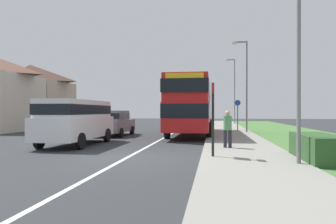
{
  "coord_description": "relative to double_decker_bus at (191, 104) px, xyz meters",
  "views": [
    {
      "loc": [
        3.03,
        -10.59,
        1.64
      ],
      "look_at": [
        0.61,
        6.06,
        1.6
      ],
      "focal_mm": 33.65,
      "sensor_mm": 36.0,
      "label": 1
    }
  ],
  "objects": [
    {
      "name": "grass_verge_seaward",
      "position": [
        6.99,
        -5.02,
        -2.1
      ],
      "size": [
        6.0,
        68.0,
        0.08
      ],
      "primitive_type": "cube",
      "color": "#477538",
      "rests_on": "ground_plane"
    },
    {
      "name": "bus_stop_sign",
      "position": [
        1.49,
        -10.9,
        -0.6
      ],
      "size": [
        0.09,
        0.52,
        2.6
      ],
      "color": "black",
      "rests_on": "ground_plane"
    },
    {
      "name": "cycle_route_sign",
      "position": [
        3.36,
        3.35,
        -0.71
      ],
      "size": [
        0.44,
        0.08,
        2.52
      ],
      "color": "slate",
      "rests_on": "ground_plane"
    },
    {
      "name": "street_lamp_mid",
      "position": [
        3.81,
        2.07,
        1.79
      ],
      "size": [
        1.14,
        0.2,
        6.79
      ],
      "color": "slate",
      "rests_on": "ground_plane"
    },
    {
      "name": "ground_plane",
      "position": [
        -1.51,
        -11.02,
        -2.14
      ],
      "size": [
        120.0,
        120.0,
        0.0
      ],
      "primitive_type": "plane",
      "color": "#2D3033"
    },
    {
      "name": "lane_marking_centre",
      "position": [
        -1.51,
        -3.02,
        -2.14
      ],
      "size": [
        0.14,
        60.0,
        0.01
      ],
      "primitive_type": "cube",
      "color": "silver",
      "rests_on": "ground_plane"
    },
    {
      "name": "roadside_hedge",
      "position": [
        4.79,
        -11.1,
        -1.69
      ],
      "size": [
        1.1,
        2.99,
        0.9
      ],
      "primitive_type": "cube",
      "color": "#2D5128",
      "rests_on": "ground_plane"
    },
    {
      "name": "pavement_near_side",
      "position": [
        2.69,
        -5.02,
        -2.08
      ],
      "size": [
        3.2,
        68.0,
        0.12
      ],
      "primitive_type": "cube",
      "color": "gray",
      "rests_on": "ground_plane"
    },
    {
      "name": "parked_van_white",
      "position": [
        -5.09,
        -7.13,
        -0.85
      ],
      "size": [
        2.11,
        5.46,
        2.17
      ],
      "color": "silver",
      "rests_on": "ground_plane"
    },
    {
      "name": "pedestrian_at_stop",
      "position": [
        2.09,
        -8.24,
        -1.17
      ],
      "size": [
        0.34,
        0.34,
        1.67
      ],
      "color": "#23232D",
      "rests_on": "ground_plane"
    },
    {
      "name": "parked_car_grey",
      "position": [
        -5.11,
        -1.35,
        -1.22
      ],
      "size": [
        1.97,
        4.38,
        1.68
      ],
      "color": "slate",
      "rests_on": "ground_plane"
    },
    {
      "name": "street_lamp_near",
      "position": [
        3.86,
        -11.98,
        2.01
      ],
      "size": [
        1.14,
        0.2,
        7.22
      ],
      "color": "slate",
      "rests_on": "ground_plane"
    },
    {
      "name": "double_decker_bus",
      "position": [
        0.0,
        0.0,
        0.0
      ],
      "size": [
        2.8,
        10.76,
        3.7
      ],
      "color": "red",
      "rests_on": "ground_plane"
    },
    {
      "name": "street_lamp_far",
      "position": [
        3.92,
        17.2,
        2.38
      ],
      "size": [
        1.14,
        0.2,
        7.93
      ],
      "color": "slate",
      "rests_on": "ground_plane"
    },
    {
      "name": "house_terrace_far_side",
      "position": [
        -17.19,
        5.22,
        1.07
      ],
      "size": [
        7.19,
        12.56,
        6.43
      ],
      "color": "beige",
      "rests_on": "ground_plane"
    }
  ]
}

